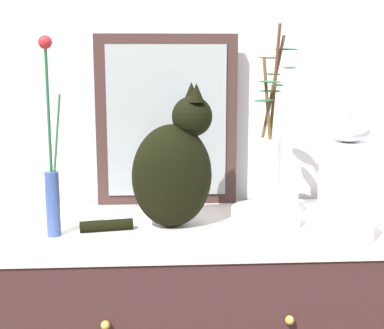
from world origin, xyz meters
TOP-DOWN VIEW (x-y plane):
  - wall_back at (0.00, 0.34)m, footprint 4.40×0.08m
  - mirror_leaning at (-0.07, 0.24)m, footprint 0.46×0.03m
  - cat_sitting at (-0.05, -0.02)m, footprint 0.39×0.20m
  - vase_slim_green at (-0.39, -0.08)m, footprint 0.05×0.04m
  - bowl_porcelain at (0.22, -0.02)m, footprint 0.20×0.20m
  - vase_glass_clear at (0.22, -0.02)m, footprint 0.15×0.18m
  - jar_lidded_porcelain at (0.41, -0.15)m, footprint 0.12×0.12m

SIDE VIEW (x-z plane):
  - bowl_porcelain at x=0.22m, z-range 0.81..0.86m
  - jar_lidded_porcelain at x=0.41m, z-range 0.79..1.15m
  - vase_slim_green at x=-0.39m, z-range 0.71..1.25m
  - cat_sitting at x=-0.05m, z-range 0.78..1.19m
  - vase_glass_clear at x=0.22m, z-range 0.74..1.26m
  - mirror_leaning at x=-0.07m, z-range 0.81..1.37m
  - wall_back at x=0.00m, z-range 0.00..2.60m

